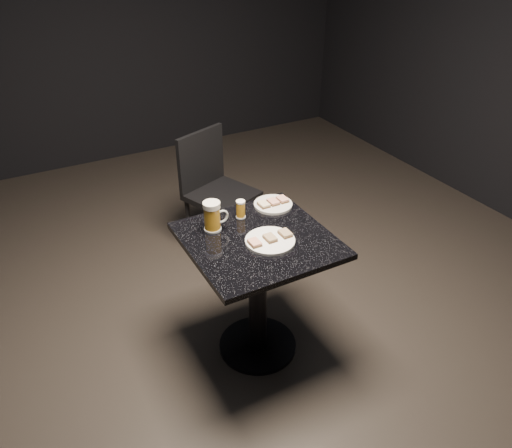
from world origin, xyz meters
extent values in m
plane|color=black|center=(0.00, 0.00, 0.00)|extent=(6.00, 6.00, 0.00)
cylinder|color=white|center=(0.03, -0.06, 0.76)|extent=(0.25, 0.25, 0.01)
cylinder|color=silver|center=(0.23, 0.24, 0.76)|extent=(0.21, 0.21, 0.01)
cylinder|color=black|center=(0.00, 0.00, 0.01)|extent=(0.44, 0.44, 0.03)
cylinder|color=black|center=(0.00, 0.00, 0.37)|extent=(0.10, 0.10, 0.69)
cube|color=black|center=(0.00, 0.00, 0.73)|extent=(0.70, 0.70, 0.03)
cylinder|color=silver|center=(-0.17, 0.18, 0.76)|extent=(0.09, 0.09, 0.01)
cylinder|color=orange|center=(-0.17, 0.18, 0.82)|extent=(0.08, 0.08, 0.12)
cylinder|color=white|center=(-0.17, 0.18, 0.89)|extent=(0.09, 0.09, 0.03)
torus|color=silver|center=(-0.12, 0.16, 0.82)|extent=(0.07, 0.01, 0.07)
cylinder|color=silver|center=(0.02, 0.22, 0.75)|extent=(0.05, 0.05, 0.01)
cylinder|color=orange|center=(0.02, 0.22, 0.80)|extent=(0.05, 0.05, 0.08)
cylinder|color=white|center=(0.02, 0.22, 0.84)|extent=(0.05, 0.05, 0.01)
cube|color=black|center=(0.25, 0.98, 0.45)|extent=(0.53, 0.53, 0.04)
cylinder|color=black|center=(0.15, 0.76, 0.21)|extent=(0.03, 0.03, 0.43)
cylinder|color=black|center=(0.48, 0.88, 0.21)|extent=(0.03, 0.03, 0.43)
cylinder|color=black|center=(0.03, 1.08, 0.21)|extent=(0.03, 0.03, 0.43)
cylinder|color=black|center=(0.35, 1.21, 0.21)|extent=(0.03, 0.03, 0.43)
cube|color=black|center=(0.18, 1.16, 0.67)|extent=(0.39, 0.18, 0.41)
cube|color=#4C3521|center=(-0.05, -0.06, 0.77)|extent=(0.05, 0.07, 0.01)
cube|color=tan|center=(-0.05, -0.06, 0.78)|extent=(0.05, 0.07, 0.01)
cube|color=#4C3521|center=(0.03, -0.06, 0.77)|extent=(0.05, 0.07, 0.01)
cube|color=#8C7251|center=(0.03, -0.06, 0.78)|extent=(0.05, 0.07, 0.01)
cube|color=#4C3521|center=(0.12, -0.06, 0.77)|extent=(0.05, 0.07, 0.01)
cube|color=#8C7251|center=(0.12, -0.06, 0.78)|extent=(0.05, 0.07, 0.01)
cube|color=#4C3521|center=(0.17, 0.24, 0.77)|extent=(0.05, 0.07, 0.01)
cube|color=beige|center=(0.17, 0.24, 0.78)|extent=(0.05, 0.07, 0.01)
cube|color=#4C3521|center=(0.23, 0.24, 0.77)|extent=(0.05, 0.07, 0.01)
cube|color=tan|center=(0.23, 0.24, 0.78)|extent=(0.05, 0.07, 0.01)
cube|color=#4C3521|center=(0.29, 0.24, 0.77)|extent=(0.05, 0.07, 0.01)
cube|color=tan|center=(0.29, 0.24, 0.78)|extent=(0.05, 0.07, 0.01)
camera|label=1|loc=(-1.00, -1.81, 2.12)|focal=35.00mm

